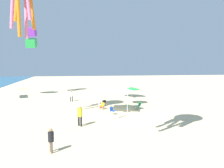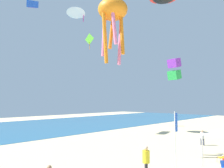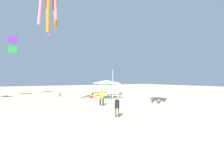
# 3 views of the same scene
# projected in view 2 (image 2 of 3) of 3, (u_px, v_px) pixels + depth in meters

# --- Properties ---
(ocean_strip) EXTENTS (120.00, 26.57, 0.02)m
(ocean_strip) POSITION_uv_depth(u_px,v_px,m) (5.00, 129.00, 37.18)
(ocean_strip) COLOR #28668E
(ocean_strip) RESTS_ON ground
(folding_chair_facing_ocean) EXTENTS (0.80, 0.81, 0.82)m
(folding_chair_facing_ocean) POSITION_uv_depth(u_px,v_px,m) (223.00, 157.00, 17.25)
(folding_chair_facing_ocean) COLOR black
(folding_chair_facing_ocean) RESTS_ON ground
(banner_flag) EXTENTS (0.36, 0.06, 4.06)m
(banner_flag) POSITION_uv_depth(u_px,v_px,m) (176.00, 139.00, 13.34)
(banner_flag) COLOR silver
(banner_flag) RESTS_ON ground
(person_kite_handler) EXTENTS (0.38, 0.42, 1.58)m
(person_kite_handler) POSITION_uv_depth(u_px,v_px,m) (202.00, 136.00, 24.08)
(person_kite_handler) COLOR #33384C
(person_kite_handler) RESTS_ON ground
(person_by_tent) EXTENTS (0.45, 0.45, 1.90)m
(person_by_tent) POSITION_uv_depth(u_px,v_px,m) (146.00, 159.00, 14.06)
(person_by_tent) COLOR black
(person_by_tent) RESTS_ON ground
(kite_parafoil_blue) EXTENTS (2.99, 2.36, 2.16)m
(kite_parafoil_blue) POSITION_uv_depth(u_px,v_px,m) (33.00, 4.00, 34.95)
(kite_parafoil_blue) COLOR blue
(kite_delta_white) EXTENTS (4.15, 4.15, 2.51)m
(kite_delta_white) POSITION_uv_depth(u_px,v_px,m) (76.00, 11.00, 35.86)
(kite_delta_white) COLOR white
(kite_diamond_lime) EXTENTS (0.32, 2.17, 3.12)m
(kite_diamond_lime) POSITION_uv_depth(u_px,v_px,m) (89.00, 40.00, 43.51)
(kite_diamond_lime) COLOR #66D82D
(kite_box_purple) EXTENTS (1.80, 1.56, 3.40)m
(kite_box_purple) POSITION_uv_depth(u_px,v_px,m) (174.00, 69.00, 34.20)
(kite_box_purple) COLOR purple
(kite_octopus_orange) EXTENTS (2.63, 2.63, 5.85)m
(kite_octopus_orange) POSITION_uv_depth(u_px,v_px,m) (113.00, 13.00, 20.26)
(kite_octopus_orange) COLOR orange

